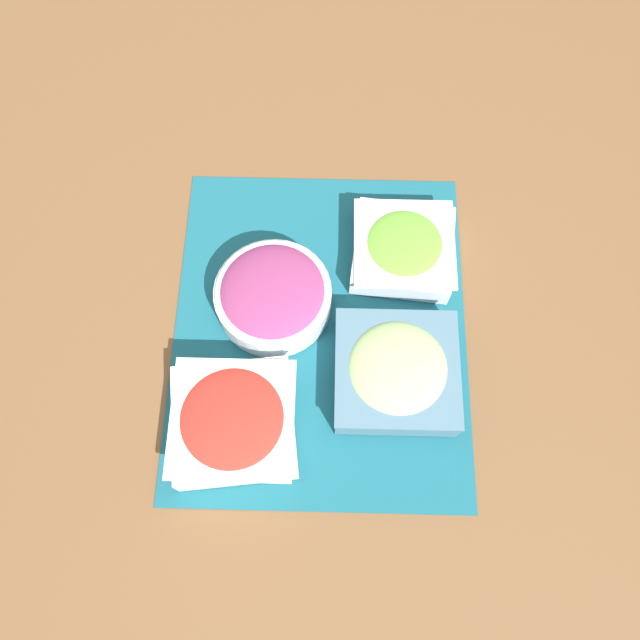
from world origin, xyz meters
name	(u,v)px	position (x,y,z in m)	size (l,w,h in m)	color
ground_plane	(320,328)	(0.00, 0.00, 0.00)	(3.00, 3.00, 0.00)	brown
placemat	(320,328)	(0.00, 0.00, 0.00)	(0.54, 0.44, 0.00)	#195B6B
onion_bowl	(273,295)	(0.04, 0.07, 0.04)	(0.18, 0.18, 0.07)	silver
cucumber_bowl	(397,371)	(-0.08, -0.11, 0.04)	(0.18, 0.18, 0.06)	slate
lettuce_bowl	(403,248)	(0.13, -0.13, 0.03)	(0.17, 0.17, 0.05)	white
tomato_bowl	(234,421)	(-0.16, 0.12, 0.04)	(0.19, 0.19, 0.06)	white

